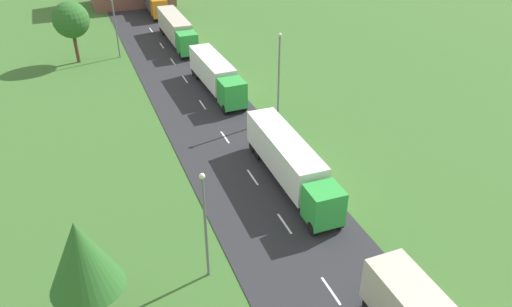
{
  "coord_description": "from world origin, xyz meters",
  "views": [
    {
      "loc": [
        -12.13,
        6.73,
        22.95
      ],
      "look_at": [
        0.4,
        38.73,
        2.14
      ],
      "focal_mm": 34.62,
      "sensor_mm": 36.0,
      "label": 1
    }
  ],
  "objects_px": {
    "truck_third": "(216,74)",
    "lamppost_second": "(205,221)",
    "truck_second": "(290,161)",
    "lamppost_third": "(279,74)",
    "tree_birch": "(71,20)",
    "tree_oak": "(81,257)",
    "truck_fourth": "(176,29)",
    "lamppost_fourth": "(115,25)"
  },
  "relations": [
    {
      "from": "lamppost_second",
      "to": "lamppost_fourth",
      "type": "distance_m",
      "value": 42.46
    },
    {
      "from": "lamppost_fourth",
      "to": "tree_oak",
      "type": "bearing_deg",
      "value": -99.62
    },
    {
      "from": "lamppost_third",
      "to": "tree_birch",
      "type": "height_order",
      "value": "lamppost_third"
    },
    {
      "from": "truck_fourth",
      "to": "tree_oak",
      "type": "relative_size",
      "value": 1.83
    },
    {
      "from": "truck_third",
      "to": "lamppost_fourth",
      "type": "relative_size",
      "value": 1.63
    },
    {
      "from": "lamppost_fourth",
      "to": "tree_birch",
      "type": "distance_m",
      "value": 5.36
    },
    {
      "from": "truck_fourth",
      "to": "lamppost_third",
      "type": "distance_m",
      "value": 27.22
    },
    {
      "from": "truck_second",
      "to": "tree_oak",
      "type": "height_order",
      "value": "tree_oak"
    },
    {
      "from": "lamppost_third",
      "to": "tree_birch",
      "type": "relative_size",
      "value": 1.15
    },
    {
      "from": "truck_third",
      "to": "tree_oak",
      "type": "height_order",
      "value": "tree_oak"
    },
    {
      "from": "truck_fourth",
      "to": "tree_birch",
      "type": "relative_size",
      "value": 1.81
    },
    {
      "from": "tree_oak",
      "to": "truck_second",
      "type": "bearing_deg",
      "value": 29.84
    },
    {
      "from": "lamppost_second",
      "to": "lamppost_fourth",
      "type": "relative_size",
      "value": 1.0
    },
    {
      "from": "truck_third",
      "to": "lamppost_fourth",
      "type": "bearing_deg",
      "value": 119.33
    },
    {
      "from": "truck_fourth",
      "to": "lamppost_fourth",
      "type": "height_order",
      "value": "lamppost_fourth"
    },
    {
      "from": "lamppost_second",
      "to": "truck_third",
      "type": "bearing_deg",
      "value": 71.5
    },
    {
      "from": "tree_birch",
      "to": "lamppost_second",
      "type": "bearing_deg",
      "value": -83.61
    },
    {
      "from": "lamppost_third",
      "to": "lamppost_fourth",
      "type": "relative_size",
      "value": 1.16
    },
    {
      "from": "tree_birch",
      "to": "lamppost_third",
      "type": "bearing_deg",
      "value": -54.22
    },
    {
      "from": "lamppost_second",
      "to": "tree_birch",
      "type": "distance_m",
      "value": 42.82
    },
    {
      "from": "lamppost_third",
      "to": "lamppost_fourth",
      "type": "xyz_separation_m",
      "value": [
        -12.29,
        24.23,
        -0.62
      ]
    },
    {
      "from": "lamppost_second",
      "to": "tree_oak",
      "type": "height_order",
      "value": "lamppost_second"
    },
    {
      "from": "lamppost_second",
      "to": "tree_oak",
      "type": "distance_m",
      "value": 7.31
    },
    {
      "from": "truck_fourth",
      "to": "lamppost_second",
      "type": "height_order",
      "value": "lamppost_second"
    },
    {
      "from": "truck_second",
      "to": "lamppost_third",
      "type": "bearing_deg",
      "value": 71.03
    },
    {
      "from": "truck_second",
      "to": "truck_fourth",
      "type": "distance_m",
      "value": 37.55
    },
    {
      "from": "tree_oak",
      "to": "truck_third",
      "type": "bearing_deg",
      "value": 60.86
    },
    {
      "from": "truck_second",
      "to": "truck_third",
      "type": "height_order",
      "value": "truck_second"
    },
    {
      "from": "lamppost_second",
      "to": "truck_second",
      "type": "bearing_deg",
      "value": 39.54
    },
    {
      "from": "tree_oak",
      "to": "tree_birch",
      "type": "xyz_separation_m",
      "value": [
        2.26,
        44.28,
        0.08
      ]
    },
    {
      "from": "truck_fourth",
      "to": "lamppost_second",
      "type": "distance_m",
      "value": 45.95
    },
    {
      "from": "truck_second",
      "to": "tree_birch",
      "type": "height_order",
      "value": "tree_birch"
    },
    {
      "from": "truck_second",
      "to": "lamppost_second",
      "type": "distance_m",
      "value": 11.95
    },
    {
      "from": "truck_second",
      "to": "lamppost_second",
      "type": "relative_size",
      "value": 1.76
    },
    {
      "from": "truck_third",
      "to": "lamppost_fourth",
      "type": "height_order",
      "value": "lamppost_fourth"
    },
    {
      "from": "truck_second",
      "to": "lamppost_fourth",
      "type": "height_order",
      "value": "lamppost_fourth"
    },
    {
      "from": "truck_third",
      "to": "tree_oak",
      "type": "xyz_separation_m",
      "value": [
        -16.1,
        -28.88,
        3.31
      ]
    },
    {
      "from": "truck_third",
      "to": "lamppost_second",
      "type": "relative_size",
      "value": 1.64
    },
    {
      "from": "truck_second",
      "to": "truck_fourth",
      "type": "bearing_deg",
      "value": 90.26
    },
    {
      "from": "lamppost_second",
      "to": "lamppost_fourth",
      "type": "xyz_separation_m",
      "value": [
        0.47,
        42.46,
        0.01
      ]
    },
    {
      "from": "truck_fourth",
      "to": "lamppost_second",
      "type": "relative_size",
      "value": 1.81
    },
    {
      "from": "truck_fourth",
      "to": "lamppost_second",
      "type": "bearing_deg",
      "value": -101.17
    }
  ]
}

